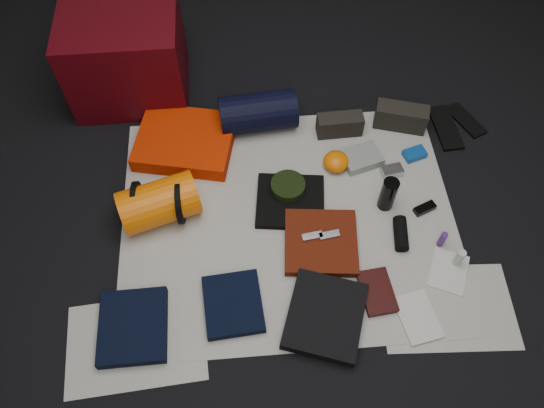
{
  "coord_description": "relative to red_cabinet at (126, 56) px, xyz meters",
  "views": [
    {
      "loc": [
        -0.18,
        -1.29,
        2.21
      ],
      "look_at": [
        -0.08,
        0.03,
        0.1
      ],
      "focal_mm": 35.0,
      "sensor_mm": 36.0,
      "label": 1
    }
  ],
  "objects": [
    {
      "name": "floor",
      "position": [
        0.78,
        -0.93,
        -0.26
      ],
      "size": [
        4.5,
        4.5,
        0.02
      ],
      "primitive_type": "cube",
      "color": "black",
      "rests_on": "ground"
    },
    {
      "name": "newspaper_mat",
      "position": [
        0.78,
        -0.93,
        -0.25
      ],
      "size": [
        1.6,
        1.3,
        0.01
      ],
      "primitive_type": "cube",
      "color": "silver",
      "rests_on": "floor"
    },
    {
      "name": "newspaper_sheet_front_left",
      "position": [
        0.08,
        -1.48,
        -0.25
      ],
      "size": [
        0.61,
        0.44,
        0.0
      ],
      "primitive_type": "cube",
      "rotation": [
        0.0,
        0.0,
        0.07
      ],
      "color": "silver",
      "rests_on": "floor"
    },
    {
      "name": "newspaper_sheet_front_right",
      "position": [
        1.43,
        -1.43,
        -0.25
      ],
      "size": [
        0.6,
        0.43,
        0.0
      ],
      "primitive_type": "cube",
      "rotation": [
        0.0,
        0.0,
        -0.05
      ],
      "color": "silver",
      "rests_on": "floor"
    },
    {
      "name": "red_cabinet",
      "position": [
        0.0,
        0.0,
        0.0
      ],
      "size": [
        0.6,
        0.5,
        0.5
      ],
      "primitive_type": "cube",
      "rotation": [
        0.0,
        0.0,
        0.01
      ],
      "color": "#48050C",
      "rests_on": "floor"
    },
    {
      "name": "sleeping_pad",
      "position": [
        0.29,
        -0.44,
        -0.2
      ],
      "size": [
        0.56,
        0.49,
        0.09
      ],
      "primitive_type": "cube",
      "rotation": [
        0.0,
        0.0,
        -0.21
      ],
      "color": "red",
      "rests_on": "newspaper_mat"
    },
    {
      "name": "stuff_sack",
      "position": [
        0.18,
        -0.85,
        -0.14
      ],
      "size": [
        0.41,
        0.31,
        0.21
      ],
      "primitive_type": "cylinder",
      "rotation": [
        0.0,
        1.57,
        0.3
      ],
      "color": "#EA6303",
      "rests_on": "newspaper_mat"
    },
    {
      "name": "sack_strap_left",
      "position": [
        0.08,
        -0.85,
        -0.13
      ],
      "size": [
        0.02,
        0.22,
        0.22
      ],
      "primitive_type": "cylinder",
      "rotation": [
        0.0,
        1.57,
        0.0
      ],
      "color": "black",
      "rests_on": "newspaper_mat"
    },
    {
      "name": "sack_strap_right",
      "position": [
        0.28,
        -0.85,
        -0.13
      ],
      "size": [
        0.02,
        0.22,
        0.22
      ],
      "primitive_type": "cylinder",
      "rotation": [
        0.0,
        1.57,
        0.0
      ],
      "color": "black",
      "rests_on": "newspaper_mat"
    },
    {
      "name": "navy_duffel",
      "position": [
        0.68,
        -0.33,
        -0.14
      ],
      "size": [
        0.42,
        0.24,
        0.21
      ],
      "primitive_type": "cylinder",
      "rotation": [
        0.0,
        1.57,
        0.09
      ],
      "color": "black",
      "rests_on": "newspaper_mat"
    },
    {
      "name": "boonie_brim",
      "position": [
        0.79,
        -0.78,
        -0.24
      ],
      "size": [
        0.33,
        0.33,
        0.01
      ],
      "primitive_type": "cylinder",
      "rotation": [
        0.0,
        0.0,
        -0.3
      ],
      "color": "black",
      "rests_on": "newspaper_mat"
    },
    {
      "name": "boonie_crown",
      "position": [
        0.79,
        -0.78,
        -0.2
      ],
      "size": [
        0.17,
        0.17,
        0.08
      ],
      "primitive_type": "cylinder",
      "color": "black",
      "rests_on": "boonie_brim"
    },
    {
      "name": "hiking_boot_left",
      "position": [
        1.1,
        -0.41,
        -0.18
      ],
      "size": [
        0.24,
        0.1,
        0.12
      ],
      "primitive_type": "cube",
      "rotation": [
        0.0,
        0.0,
        0.03
      ],
      "color": "black",
      "rests_on": "newspaper_mat"
    },
    {
      "name": "hiking_boot_right",
      "position": [
        1.44,
        -0.39,
        -0.17
      ],
      "size": [
        0.29,
        0.18,
        0.14
      ],
      "primitive_type": "cube",
      "rotation": [
        0.0,
        0.0,
        -0.29
      ],
      "color": "black",
      "rests_on": "newspaper_mat"
    },
    {
      "name": "flip_flop_left",
      "position": [
        1.69,
        -0.43,
        -0.24
      ],
      "size": [
        0.13,
        0.31,
        0.02
      ],
      "primitive_type": "cube",
      "rotation": [
        0.0,
        0.0,
        0.06
      ],
      "color": "black",
      "rests_on": "floor"
    },
    {
      "name": "flip_flop_right",
      "position": [
        1.81,
        -0.38,
        -0.24
      ],
      "size": [
        0.19,
        0.26,
        0.01
      ],
      "primitive_type": "cube",
      "rotation": [
        0.0,
        0.0,
        0.44
      ],
      "color": "black",
      "rests_on": "floor"
    },
    {
      "name": "trousers_navy_a",
      "position": [
        0.07,
        -1.42,
        -0.22
      ],
      "size": [
        0.29,
        0.33,
        0.05
      ],
      "primitive_type": "cube",
      "rotation": [
        0.0,
        0.0,
        0.01
      ],
      "color": "black",
      "rests_on": "newspaper_mat"
    },
    {
      "name": "trousers_navy_b",
      "position": [
        0.5,
        -1.35,
        -0.22
      ],
      "size": [
        0.27,
        0.3,
        0.04
      ],
      "primitive_type": "cube",
      "rotation": [
        0.0,
        0.0,
        0.08
      ],
      "color": "black",
      "rests_on": "newspaper_mat"
    },
    {
      "name": "trousers_charcoal",
      "position": [
        0.89,
        -1.44,
        -0.21
      ],
      "size": [
        0.41,
        0.44,
        0.06
      ],
      "primitive_type": "cube",
      "rotation": [
        0.0,
        0.0,
        -0.33
      ],
      "color": "black",
      "rests_on": "newspaper_mat"
    },
    {
      "name": "black_tshirt",
      "position": [
        0.8,
        -0.84,
        -0.23
      ],
      "size": [
        0.36,
        0.34,
        0.03
      ],
      "primitive_type": "cube",
      "rotation": [
        0.0,
        0.0,
        -0.12
      ],
      "color": "black",
      "rests_on": "newspaper_mat"
    },
    {
      "name": "red_shirt",
      "position": [
        0.92,
        -1.08,
        -0.22
      ],
      "size": [
        0.37,
        0.37,
        0.04
      ],
      "primitive_type": "cube",
      "rotation": [
        0.0,
        0.0,
        -0.1
      ],
      "color": "#561809",
      "rests_on": "newspaper_mat"
    },
    {
      "name": "orange_stuff_sack",
      "position": [
        1.05,
        -0.63,
        -0.2
      ],
      "size": [
        0.15,
        0.15,
        0.09
      ],
      "primitive_type": "ellipsoid",
      "rotation": [
        0.0,
        0.0,
        -0.17
      ],
      "color": "#EA6303",
      "rests_on": "newspaper_mat"
    },
    {
      "name": "first_aid_pouch",
      "position": [
        1.19,
        -0.61,
        -0.22
      ],
      "size": [
        0.23,
        0.19,
        0.05
      ],
      "primitive_type": "cube",
      "rotation": [
        0.0,
        0.0,
        0.28
      ],
      "color": "gray",
      "rests_on": "newspaper_mat"
    },
    {
      "name": "water_bottle",
      "position": [
        1.26,
        -0.88,
        -0.15
      ],
      "size": [
        0.08,
        0.08,
        0.19
      ],
      "primitive_type": "cylinder",
      "rotation": [
        0.0,
        0.0,
        0.06
      ],
      "color": "black",
      "rests_on": "newspaper_mat"
    },
    {
      "name": "speaker",
      "position": [
        1.3,
        -1.07,
        -0.21
      ],
      "size": [
        0.09,
        0.17,
        0.06
      ],
      "primitive_type": "cylinder",
      "rotation": [
        1.57,
        0.0,
        -0.13
      ],
      "color": "black",
      "rests_on": "newspaper_mat"
    },
    {
      "name": "compact_camera",
      "position": [
        1.33,
        -0.7,
        -0.22
      ],
      "size": [
        0.11,
        0.08,
        0.04
      ],
      "primitive_type": "cube",
      "rotation": [
        0.0,
        0.0,
        0.18
      ],
      "color": "#ACABB0",
      "rests_on": "newspaper_mat"
    },
    {
      "name": "cyan_case",
      "position": [
        1.47,
        -0.6,
        -0.23
      ],
      "size": [
        0.13,
        0.1,
        0.04
      ],
      "primitive_type": "cube",
      "rotation": [
        0.0,
        0.0,
        0.3
      ],
      "color": "#0E448E",
      "rests_on": "newspaper_mat"
    },
    {
      "name": "toiletry_purple",
      "position": [
        1.48,
        -1.12,
        -0.2
      ],
      "size": [
        0.04,
        0.04,
        0.09
      ],
      "primitive_type": "cylinder",
      "rotation": [
        0.0,
        0.0,
        0.13
      ],
      "color": "#4A2476",
      "rests_on": "newspaper_mat"
    },
    {
      "name": "toiletry_clear",
      "position": [
        1.53,
        -1.23,
        -0.19
      ],
      "size": [
        0.04,
        0.04,
        0.11
      ],
      "primitive_type": "cylinder",
      "rotation": [
        0.0,
        0.0,
        -0.17
      ],
      "color": "#B5BAB5",
      "rests_on": "newspaper_mat"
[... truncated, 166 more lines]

